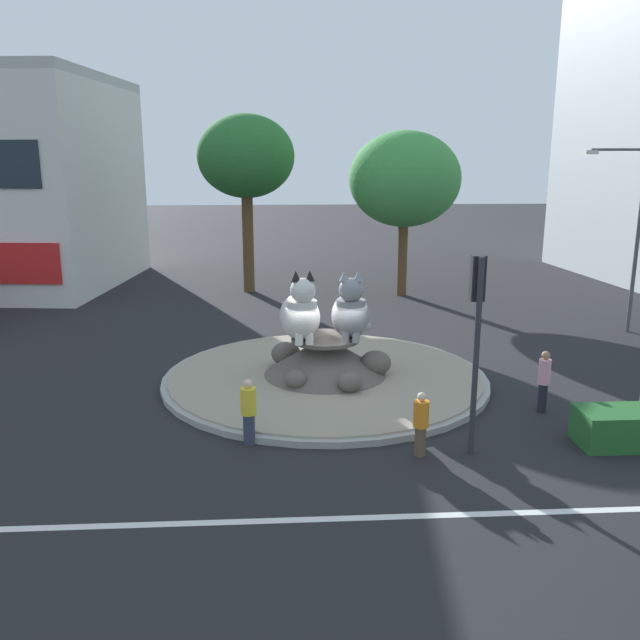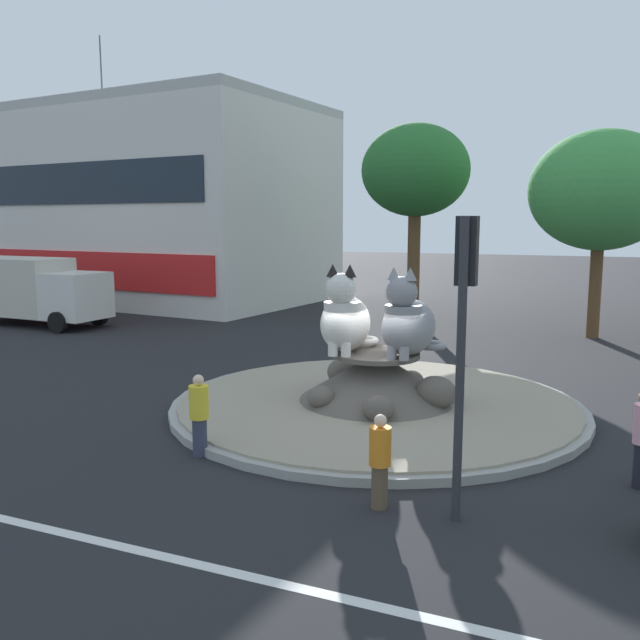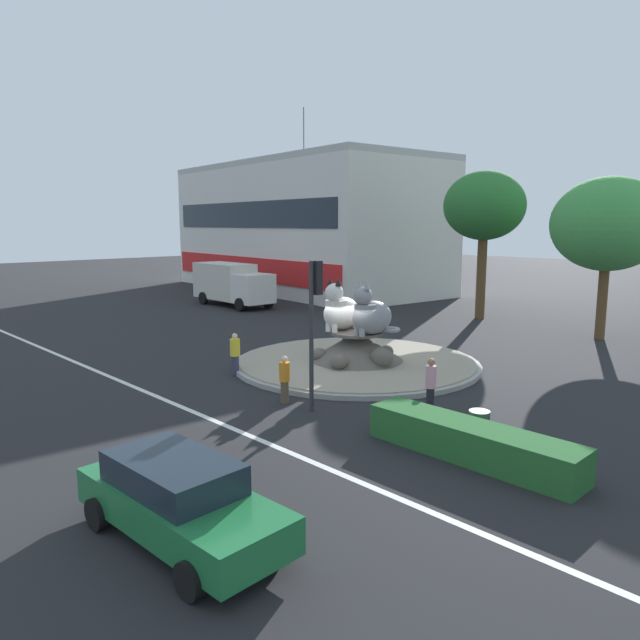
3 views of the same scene
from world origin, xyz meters
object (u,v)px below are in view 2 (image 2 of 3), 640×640
Objects in this scene: pedestrian_yellow_shirt at (199,414)px; delivery_box_truck at (31,289)px; cat_statue_white at (345,320)px; traffic_light_mast at (464,310)px; cat_statue_grey at (408,323)px; shophouse_block at (114,206)px; pedestrian_orange_shirt at (380,459)px; second_tree_near_tower at (415,172)px; broadleaf_tree_behind_island at (601,191)px.

delivery_box_truck reaches higher than pedestrian_yellow_shirt.
delivery_box_truck is at bearing -120.60° from cat_statue_white.
traffic_light_mast is at bearing -71.15° from pedestrian_yellow_shirt.
shophouse_block is at bearing -121.77° from cat_statue_grey.
shophouse_block is 17.14× the size of pedestrian_orange_shirt.
pedestrian_yellow_shirt is at bearing -87.52° from second_tree_near_tower.
pedestrian_orange_shirt is 4.18m from pedestrian_yellow_shirt.
shophouse_block is (-26.38, 23.64, 2.23)m from traffic_light_mast.
cat_statue_grey is at bearing -106.92° from broadleaf_tree_behind_island.
broadleaf_tree_behind_island is 19.58m from pedestrian_orange_shirt.
delivery_box_truck is at bearing 60.79° from traffic_light_mast.
shophouse_block is 3.31× the size of broadleaf_tree_behind_island.
cat_statue_white is 1.48× the size of pedestrian_orange_shirt.
cat_statue_white is at bearing -78.94° from cat_statue_grey.
second_tree_near_tower is at bearing 169.31° from broadleaf_tree_behind_island.
delivery_box_truck is (-20.44, 12.46, 0.80)m from pedestrian_orange_shirt.
delivery_box_truck is at bearing -61.53° from shophouse_block.
shophouse_block is at bearing 48.47° from traffic_light_mast.
traffic_light_mast is 0.65× the size of delivery_box_truck.
broadleaf_tree_behind_island is at bearing 148.58° from cat_statue_white.
broadleaf_tree_behind_island is at bearing 168.63° from cat_statue_grey.
shophouse_block is 3.73× the size of delivery_box_truck.
broadleaf_tree_behind_island is 19.72m from pedestrian_yellow_shirt.
broadleaf_tree_behind_island is at bearing -10.69° from second_tree_near_tower.
cat_statue_grey is at bearing -75.46° from second_tree_near_tower.
cat_statue_grey reaches higher than pedestrian_orange_shirt.
cat_statue_grey is 0.47× the size of traffic_light_mast.
pedestrian_orange_shirt is 0.22× the size of delivery_box_truck.
broadleaf_tree_behind_island is 8.04m from second_tree_near_tower.
broadleaf_tree_behind_island is 0.91× the size of second_tree_near_tower.
cat_statue_white is 4.81m from pedestrian_yellow_shirt.
cat_statue_grey reaches higher than delivery_box_truck.
shophouse_block reaches higher than broadleaf_tree_behind_island.
shophouse_block is 34.95m from pedestrian_orange_shirt.
shophouse_block is at bearing -138.18° from cat_statue_white.
traffic_light_mast is at bearing -27.39° from delivery_box_truck.
cat_statue_white is at bearing 67.81° from pedestrian_orange_shirt.
broadleaf_tree_behind_island is 1.12× the size of delivery_box_truck.
cat_statue_white reaches higher than cat_statue_grey.
cat_statue_grey is at bearing -17.67° from delivery_box_truck.
pedestrian_yellow_shirt is at bearing -27.77° from cat_statue_grey.
second_tree_near_tower is 20.17m from pedestrian_yellow_shirt.
second_tree_near_tower reaches higher than traffic_light_mast.
traffic_light_mast is 0.17× the size of shophouse_block.
pedestrian_yellow_shirt is 20.02m from delivery_box_truck.
shophouse_block reaches higher than second_tree_near_tower.
cat_statue_grey is 0.31× the size of delivery_box_truck.
second_tree_near_tower reaches higher than broadleaf_tree_behind_island.
broadleaf_tree_behind_island is at bearing -4.32° from shophouse_block.
pedestrian_yellow_shirt is (-7.00, -17.76, -4.95)m from broadleaf_tree_behind_island.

